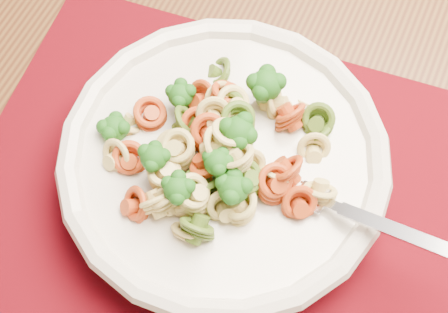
# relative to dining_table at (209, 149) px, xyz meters

# --- Properties ---
(dining_table) EXTENTS (1.58, 1.20, 0.76)m
(dining_table) POSITION_rel_dining_table_xyz_m (0.00, 0.00, 0.00)
(dining_table) COLOR brown
(dining_table) RESTS_ON ground
(placemat) EXTENTS (0.46, 0.38, 0.00)m
(placemat) POSITION_rel_dining_table_xyz_m (0.03, -0.09, 0.10)
(placemat) COLOR #52030A
(placemat) RESTS_ON dining_table
(pasta_bowl) EXTENTS (0.28, 0.28, 0.05)m
(pasta_bowl) POSITION_rel_dining_table_xyz_m (0.03, -0.07, 0.14)
(pasta_bowl) COLOR silver
(pasta_bowl) RESTS_ON placemat
(pasta_broccoli_heap) EXTENTS (0.23, 0.23, 0.06)m
(pasta_broccoli_heap) POSITION_rel_dining_table_xyz_m (0.03, -0.07, 0.15)
(pasta_broccoli_heap) COLOR #E5C371
(pasta_broccoli_heap) RESTS_ON pasta_bowl
(fork) EXTENTS (0.18, 0.09, 0.08)m
(fork) POSITION_rel_dining_table_xyz_m (0.11, -0.10, 0.15)
(fork) COLOR silver
(fork) RESTS_ON pasta_bowl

